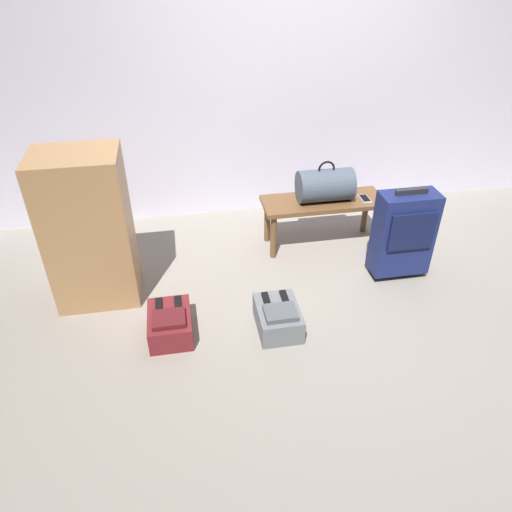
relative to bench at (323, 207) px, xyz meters
The scene contains 9 objects.
ground_plane 0.92m from the bench, 99.25° to the right, with size 6.60×6.60×0.00m, color gray.
back_wall 1.30m from the bench, 100.03° to the left, with size 6.00×0.10×2.80m, color silver.
bench is the anchor object (origin of this frame).
duffel_bag_slate 0.20m from the bench, ahead, with size 0.44×0.26×0.34m.
cell_phone 0.35m from the bench, ahead, with size 0.07×0.14×0.01m.
suitcase_upright_navy 0.71m from the bench, 49.44° to the right, with size 0.43×0.23×0.74m.
backpack_maroon 1.61m from the bench, 144.86° to the right, with size 0.28×0.38×0.21m.
backpack_grey 1.17m from the bench, 120.81° to the right, with size 0.28×0.38×0.21m.
side_cabinet 1.84m from the bench, 167.88° to the right, with size 0.56×0.44×1.10m.
Camera 1 is at (-1.02, -2.48, 2.22)m, focal length 33.30 mm.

